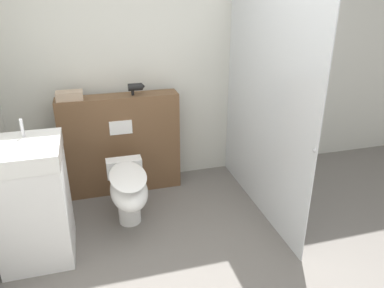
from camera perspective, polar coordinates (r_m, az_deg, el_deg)
ground_plane at (r=2.97m, az=4.82°, el=-20.62°), size 12.00×12.00×0.00m
wall_back at (r=3.98m, az=-3.88°, el=11.78°), size 8.00×0.06×2.50m
partition_panel at (r=3.92m, az=-10.71°, el=-0.05°), size 1.19×0.23×1.04m
shower_glass at (r=3.44m, az=10.82°, el=5.32°), size 0.04×1.74×2.02m
toilet at (r=3.38m, az=-9.66°, el=-6.92°), size 0.33×0.70×0.55m
sink_vanity at (r=3.18m, az=-23.12°, el=-8.12°), size 0.53×0.57×1.12m
hair_drier at (r=3.72m, az=-8.52°, el=8.57°), size 0.17×0.07×0.12m
folded_towel at (r=3.72m, az=-18.19°, el=7.03°), size 0.24×0.15×0.08m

